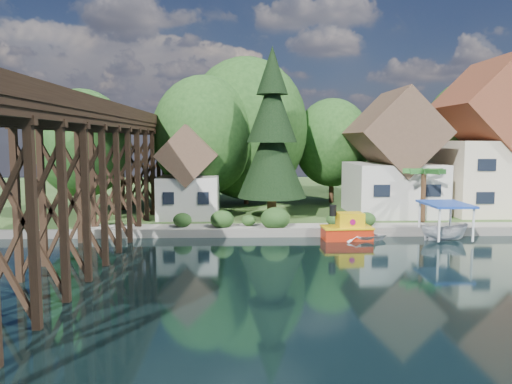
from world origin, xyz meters
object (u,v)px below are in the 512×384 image
house_center (490,147)px  trestle_bridge (98,166)px  palm_tree (424,173)px  conifer (272,136)px  boat_white_a (362,235)px  tugboat (347,229)px  boat_canopy (445,224)px  house_left (393,162)px  shed (189,178)px

house_center → trestle_bridge: bearing=-160.5°
palm_tree → trestle_bridge: bearing=-166.0°
conifer → boat_white_a: conifer is taller
tugboat → palm_tree: bearing=31.3°
trestle_bridge → conifer: bearing=35.9°
boat_canopy → trestle_bridge: bearing=-177.1°
house_left → tugboat: bearing=-123.3°
conifer → trestle_bridge: bearing=-144.1°
house_left → palm_tree: size_ratio=2.41×
tugboat → boat_canopy: 6.87m
tugboat → conifer: bearing=125.3°
trestle_bridge → house_center: house_center is taller
house_center → shed: (-27.00, -2.00, -2.59)m
boat_canopy → house_center: bearing=51.2°
conifer → house_left: bearing=10.8°
trestle_bridge → conifer: conifer is taller
palm_tree → tugboat: palm_tree is taller
house_left → house_center: 9.10m
house_center → conifer: (-19.94, -2.59, 0.97)m
palm_tree → shed: bearing=170.0°
house_left → boat_canopy: house_left is taller
conifer → boat_canopy: size_ratio=3.44×
house_left → house_center: size_ratio=0.79×
shed → boat_white_a: bearing=-30.8°
house_left → boat_white_a: (-4.98, -9.27, -4.77)m
boat_white_a → boat_canopy: size_ratio=0.86×
palm_tree → boat_white_a: size_ratio=1.28×
boat_white_a → trestle_bridge: bearing=97.8°
house_center → tugboat: (-14.98, -9.60, -5.65)m
shed → boat_white_a: (13.02, -7.77, -3.46)m
house_center → boat_white_a: size_ratio=3.89×
house_left → palm_tree: bearing=-78.1°
house_left → boat_white_a: house_left is taller
house_center → boat_white_a: bearing=-145.0°
tugboat → house_left: bearing=56.7°
trestle_bridge → tugboat: bearing=5.8°
house_center → tugboat: bearing=-147.4°
tugboat → trestle_bridge: bearing=-174.2°
trestle_bridge → tugboat: trestle_bridge is taller
house_left → boat_white_a: 11.55m
conifer → palm_tree: (11.96, -2.75, -2.90)m
boat_white_a → boat_canopy: (5.84, -0.34, 0.78)m
trestle_bridge → palm_tree: bearing=14.0°
trestle_bridge → house_center: (32.00, 11.33, 1.07)m
trestle_bridge → house_left: (23.00, 10.83, -0.21)m
house_left → tugboat: house_left is taller
conifer → palm_tree: conifer is taller
trestle_bridge → shed: bearing=61.8°
palm_tree → boat_canopy: bearing=-91.9°
trestle_bridge → shed: trestle_bridge is taller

